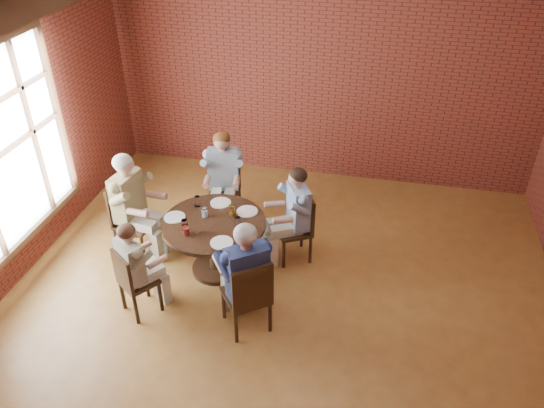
% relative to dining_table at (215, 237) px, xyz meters
% --- Properties ---
extents(floor, '(7.00, 7.00, 0.00)m').
position_rel_dining_table_xyz_m(floor, '(0.90, -0.77, -0.53)').
color(floor, olive).
rests_on(floor, ground).
extents(ceiling, '(7.00, 7.00, 0.00)m').
position_rel_dining_table_xyz_m(ceiling, '(0.90, -0.77, 2.87)').
color(ceiling, white).
rests_on(ceiling, wall_back).
extents(wall_back, '(7.00, 0.00, 7.00)m').
position_rel_dining_table_xyz_m(wall_back, '(0.90, 2.73, 1.17)').
color(wall_back, maroon).
rests_on(wall_back, ground).
extents(window, '(0.10, 2.16, 2.36)m').
position_rel_dining_table_xyz_m(window, '(-2.28, -0.37, 1.12)').
color(window, white).
rests_on(window, wall_left).
extents(dining_table, '(1.26, 1.26, 0.75)m').
position_rel_dining_table_xyz_m(dining_table, '(0.00, 0.00, 0.00)').
color(dining_table, '#341E11').
rests_on(dining_table, floor).
extents(chair_a, '(0.56, 0.56, 0.93)m').
position_rel_dining_table_xyz_m(chair_a, '(0.96, 0.51, -0.02)').
color(chair_a, '#341E11').
rests_on(chair_a, floor).
extents(diner_a, '(0.80, 0.75, 1.31)m').
position_rel_dining_table_xyz_m(diner_a, '(0.89, 0.47, 0.13)').
color(diner_a, '#3C5F9C').
rests_on(diner_a, floor).
extents(chair_b, '(0.51, 0.51, 0.95)m').
position_rel_dining_table_xyz_m(chair_b, '(-0.23, 1.18, -0.01)').
color(chair_b, '#341E11').
rests_on(chair_b, floor).
extents(diner_b, '(0.66, 0.76, 1.36)m').
position_rel_dining_table_xyz_m(diner_b, '(-0.21, 1.10, 0.15)').
color(diner_b, '#8295A6').
rests_on(diner_b, floor).
extents(chair_c, '(0.54, 0.54, 0.98)m').
position_rel_dining_table_xyz_m(chair_c, '(-1.23, 0.20, -0.00)').
color(chair_c, '#341E11').
rests_on(chair_c, floor).
extents(diner_c, '(0.80, 0.69, 1.42)m').
position_rel_dining_table_xyz_m(diner_c, '(-1.13, 0.19, 0.18)').
color(diner_c, brown).
rests_on(diner_c, floor).
extents(chair_d, '(0.52, 0.52, 0.87)m').
position_rel_dining_table_xyz_m(chair_d, '(-0.67, -0.91, -0.05)').
color(chair_d, '#341E11').
rests_on(chair_d, floor).
extents(diner_d, '(0.71, 0.73, 1.22)m').
position_rel_dining_table_xyz_m(diner_d, '(-0.63, -0.85, 0.08)').
color(diner_d, '#B5A18E').
rests_on(diner_d, floor).
extents(chair_e, '(0.64, 0.64, 0.97)m').
position_rel_dining_table_xyz_m(chair_e, '(0.66, -0.90, -0.01)').
color(chair_e, '#341E11').
rests_on(chair_e, floor).
extents(diner_e, '(0.87, 0.90, 1.40)m').
position_rel_dining_table_xyz_m(diner_e, '(0.61, -0.82, 0.17)').
color(diner_e, navy).
rests_on(diner_e, floor).
extents(plate_a, '(0.26, 0.26, 0.01)m').
position_rel_dining_table_xyz_m(plate_a, '(0.34, 0.29, 0.23)').
color(plate_a, white).
rests_on(plate_a, dining_table).
extents(plate_b, '(0.26, 0.26, 0.01)m').
position_rel_dining_table_xyz_m(plate_b, '(-0.04, 0.40, 0.23)').
color(plate_b, white).
rests_on(plate_b, dining_table).
extents(plate_c, '(0.26, 0.26, 0.01)m').
position_rel_dining_table_xyz_m(plate_c, '(-0.49, -0.02, 0.23)').
color(plate_c, white).
rests_on(plate_c, dining_table).
extents(plate_d, '(0.26, 0.26, 0.01)m').
position_rel_dining_table_xyz_m(plate_d, '(0.21, -0.38, 0.23)').
color(plate_d, white).
rests_on(plate_d, dining_table).
extents(glass_a, '(0.07, 0.07, 0.14)m').
position_rel_dining_table_xyz_m(glass_a, '(0.31, -0.04, 0.29)').
color(glass_a, white).
rests_on(glass_a, dining_table).
extents(glass_b, '(0.07, 0.07, 0.14)m').
position_rel_dining_table_xyz_m(glass_b, '(0.18, 0.18, 0.29)').
color(glass_b, white).
rests_on(glass_b, dining_table).
extents(glass_c, '(0.07, 0.07, 0.14)m').
position_rel_dining_table_xyz_m(glass_c, '(-0.30, 0.29, 0.29)').
color(glass_c, white).
rests_on(glass_c, dining_table).
extents(glass_d, '(0.07, 0.07, 0.14)m').
position_rel_dining_table_xyz_m(glass_d, '(-0.14, 0.08, 0.29)').
color(glass_d, white).
rests_on(glass_d, dining_table).
extents(glass_e, '(0.07, 0.07, 0.14)m').
position_rel_dining_table_xyz_m(glass_e, '(-0.28, -0.23, 0.29)').
color(glass_e, white).
rests_on(glass_e, dining_table).
extents(glass_f, '(0.07, 0.07, 0.14)m').
position_rel_dining_table_xyz_m(glass_f, '(-0.24, -0.31, 0.29)').
color(glass_f, white).
rests_on(glass_f, dining_table).
extents(smartphone, '(0.11, 0.15, 0.01)m').
position_rel_dining_table_xyz_m(smartphone, '(0.45, -0.22, 0.23)').
color(smartphone, black).
rests_on(smartphone, dining_table).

